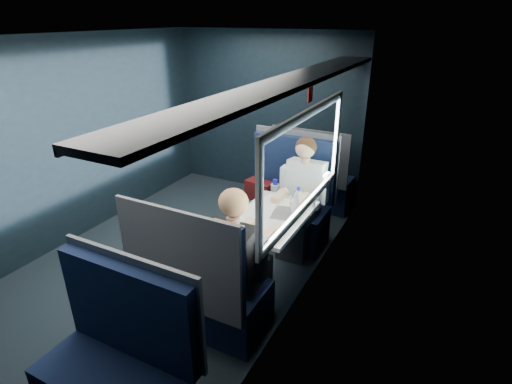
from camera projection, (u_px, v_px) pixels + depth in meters
The scene contains 13 objects.
ground at pixel (185, 255), 4.49m from camera, with size 2.80×4.20×0.01m, color black.
room_shell at pixel (176, 126), 3.88m from camera, with size 3.00×4.40×2.40m.
table at pixel (268, 222), 3.79m from camera, with size 0.62×1.00×0.74m.
seat_bay_near at pixel (285, 205), 4.68m from camera, with size 1.04×0.62×1.26m.
seat_bay_far at pixel (202, 289), 3.26m from camera, with size 1.04×0.62×1.26m.
seat_row_front at pixel (313, 180), 5.43m from camera, with size 1.04×0.51×1.16m.
seat_row_back at pixel (119, 372), 2.51m from camera, with size 1.04×0.51×1.16m.
man at pixel (302, 192), 4.31m from camera, with size 0.53×0.56×1.32m.
woman at pixel (238, 254), 3.16m from camera, with size 0.53×0.56×1.32m.
papers at pixel (269, 212), 3.81m from camera, with size 0.49×0.70×0.01m, color white.
laptop at pixel (289, 210), 3.73m from camera, with size 0.27×0.33×0.22m.
bottle_small at pixel (298, 198), 3.90m from camera, with size 0.06×0.06×0.20m.
cup at pixel (312, 202), 3.91m from camera, with size 0.07×0.07×0.09m, color white.
Camera 1 is at (2.45, -3.03, 2.47)m, focal length 28.00 mm.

